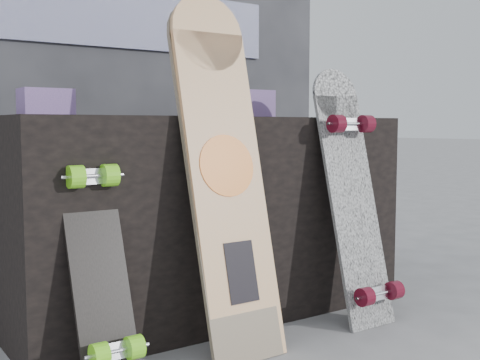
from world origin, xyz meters
TOP-DOWN VIEW (x-y plane):
  - ground at (0.00, 0.00)m, footprint 60.00×60.00m
  - vendor_table at (0.00, 0.50)m, footprint 1.60×0.60m
  - booth at (0.00, 1.35)m, footprint 2.40×0.22m
  - merch_box_purple at (-0.60, 0.62)m, footprint 0.18×0.12m
  - merch_box_small at (0.29, 0.57)m, footprint 0.14×0.14m
  - merch_box_flat at (0.10, 0.52)m, footprint 0.22×0.10m
  - longboard_geisha at (-0.15, 0.12)m, footprint 0.28×0.32m
  - longboard_celtic at (-0.16, 0.13)m, footprint 0.27×0.34m
  - longboard_cascadia at (0.42, 0.09)m, footprint 0.23×0.32m
  - skateboard_dark at (-0.60, 0.15)m, footprint 0.18×0.32m

SIDE VIEW (x-z plane):
  - ground at x=0.00m, z-range 0.00..0.00m
  - skateboard_dark at x=-0.60m, z-range 0.01..0.79m
  - vendor_table at x=0.00m, z-range 0.00..0.80m
  - longboard_cascadia at x=0.42m, z-range 0.01..1.01m
  - longboard_celtic at x=-0.16m, z-range 0.04..1.25m
  - longboard_geisha at x=-0.15m, z-range 0.03..1.26m
  - merch_box_flat at x=0.10m, z-range 0.80..0.86m
  - merch_box_purple at x=-0.60m, z-range 0.80..0.90m
  - merch_box_small at x=0.29m, z-range 0.80..0.92m
  - booth at x=0.00m, z-range 0.00..2.20m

